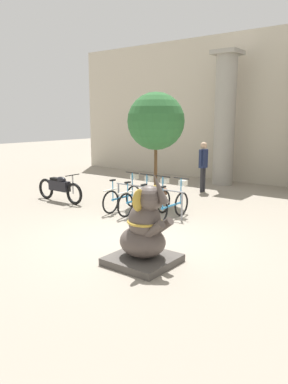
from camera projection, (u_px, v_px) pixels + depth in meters
name	position (u px, v px, depth m)	size (l,w,h in m)	color
ground_plane	(136.00, 239.00, 8.32)	(60.00, 60.00, 0.00)	gray
building_facade	(275.00, 108.00, 14.42)	(20.00, 0.20, 6.00)	#BCB29E
column_left	(225.00, 118.00, 14.68)	(1.02, 1.02, 5.16)	gray
bike_rack	(148.00, 194.00, 10.40)	(2.30, 0.05, 0.77)	gray
bicycle_0	(123.00, 196.00, 10.87)	(0.48, 1.67, 1.07)	black
bicycle_1	(138.00, 199.00, 10.51)	(0.48, 1.67, 1.07)	black
bicycle_2	(154.00, 202.00, 10.16)	(0.48, 1.67, 1.07)	black
bicycle_3	(172.00, 204.00, 9.86)	(0.48, 1.67, 1.07)	black
elephant_statue	(145.00, 233.00, 6.80)	(1.15, 1.15, 1.75)	#4C4742
motorcycle	(60.00, 188.00, 11.93)	(2.05, 0.55, 0.94)	black
person_pedestrian	(203.00, 162.00, 13.39)	(0.24, 0.47, 1.80)	#28282D
potted_tree	(156.00, 125.00, 11.42)	(1.75, 1.75, 3.42)	brown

